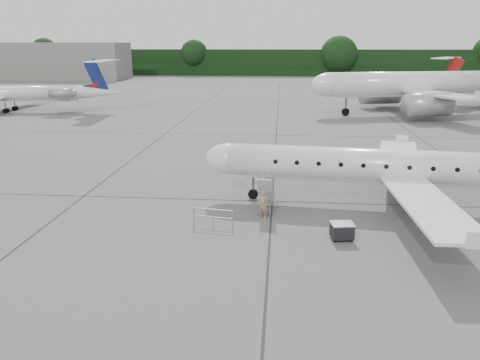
# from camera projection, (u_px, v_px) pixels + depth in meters

# --- Properties ---
(ground) EXTENTS (320.00, 320.00, 0.00)m
(ground) POSITION_uv_depth(u_px,v_px,m) (410.00, 257.00, 22.02)
(ground) COLOR #5F5F5D
(ground) RESTS_ON ground
(treeline) EXTENTS (260.00, 4.00, 8.00)m
(treeline) POSITION_uv_depth(u_px,v_px,m) (302.00, 63.00, 145.23)
(treeline) COLOR black
(treeline) RESTS_ON ground
(terminal_building) EXTENTS (40.00, 14.00, 10.00)m
(terminal_building) POSITION_uv_depth(u_px,v_px,m) (55.00, 61.00, 131.62)
(terminal_building) COLOR slate
(terminal_building) RESTS_ON ground
(main_regional_jet) EXTENTS (29.87, 22.83, 7.18)m
(main_regional_jet) POSITION_uv_depth(u_px,v_px,m) (411.00, 150.00, 27.61)
(main_regional_jet) COLOR silver
(main_regional_jet) RESTS_ON ground
(airstair) EXTENTS (1.05, 2.17, 2.25)m
(airstair) POSITION_uv_depth(u_px,v_px,m) (266.00, 193.00, 27.79)
(airstair) COLOR silver
(airstair) RESTS_ON ground
(passenger) EXTENTS (0.71, 0.63, 1.62)m
(passenger) POSITION_uv_depth(u_px,v_px,m) (263.00, 204.00, 26.75)
(passenger) COLOR #9D7A55
(passenger) RESTS_ON ground
(safety_railing) EXTENTS (2.19, 0.42, 1.00)m
(safety_railing) POSITION_uv_depth(u_px,v_px,m) (213.00, 218.00, 25.53)
(safety_railing) COLOR gray
(safety_railing) RESTS_ON ground
(baggage_cart) EXTENTS (1.21, 1.04, 0.94)m
(baggage_cart) POSITION_uv_depth(u_px,v_px,m) (342.00, 231.00, 23.84)
(baggage_cart) COLOR black
(baggage_cart) RESTS_ON ground
(bg_narrowbody) EXTENTS (37.99, 31.40, 11.86)m
(bg_narrowbody) POSITION_uv_depth(u_px,v_px,m) (418.00, 71.00, 65.32)
(bg_narrowbody) COLOR silver
(bg_narrowbody) RESTS_ON ground
(bg_regional_left) EXTENTS (29.73, 22.17, 7.51)m
(bg_regional_left) POSITION_uv_depth(u_px,v_px,m) (0.00, 86.00, 68.01)
(bg_regional_left) COLOR silver
(bg_regional_left) RESTS_ON ground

